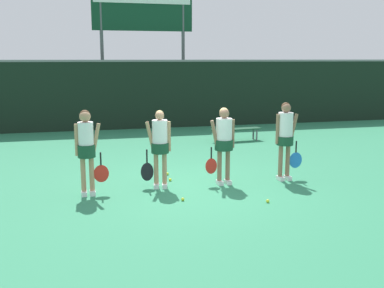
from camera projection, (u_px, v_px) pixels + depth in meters
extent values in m
plane|color=#2D7F56|center=(195.00, 186.00, 9.87)|extent=(140.00, 140.00, 0.00)
cube|color=black|center=(142.00, 96.00, 17.73)|extent=(60.00, 0.06, 2.63)
cube|color=slate|center=(141.00, 61.00, 17.47)|extent=(60.00, 0.08, 0.08)
cylinder|color=#515156|center=(102.00, 62.00, 18.57)|extent=(0.14, 0.14, 5.26)
cylinder|color=#515156|center=(183.00, 61.00, 19.38)|extent=(0.14, 0.14, 5.26)
cube|color=#0F3823|center=(143.00, 14.00, 18.61)|extent=(4.18, 0.12, 1.37)
cube|color=white|center=(143.00, 0.00, 18.44)|extent=(4.02, 0.02, 0.27)
cube|color=#19472D|center=(236.00, 129.00, 15.18)|extent=(1.77, 0.52, 0.04)
cylinder|color=slate|center=(253.00, 134.00, 15.57)|extent=(0.06, 0.06, 0.39)
cylinder|color=slate|center=(257.00, 135.00, 15.34)|extent=(0.06, 0.06, 0.39)
cylinder|color=slate|center=(215.00, 136.00, 15.10)|extent=(0.06, 0.06, 0.39)
cylinder|color=slate|center=(218.00, 137.00, 14.87)|extent=(0.06, 0.06, 0.39)
cylinder|color=tan|center=(92.00, 175.00, 9.19)|extent=(0.10, 0.10, 0.83)
cylinder|color=tan|center=(83.00, 175.00, 9.14)|extent=(0.10, 0.10, 0.83)
cube|color=white|center=(93.00, 193.00, 9.23)|extent=(0.11, 0.24, 0.09)
cube|color=white|center=(84.00, 193.00, 9.19)|extent=(0.11, 0.24, 0.09)
cylinder|color=#16422B|center=(86.00, 151.00, 9.07)|extent=(0.36, 0.36, 0.26)
cylinder|color=white|center=(86.00, 139.00, 9.02)|extent=(0.31, 0.31, 0.68)
sphere|color=tan|center=(85.00, 117.00, 8.94)|extent=(0.22, 0.22, 0.22)
sphere|color=#4C331E|center=(85.00, 115.00, 8.95)|extent=(0.21, 0.21, 0.21)
cylinder|color=tan|center=(96.00, 139.00, 9.08)|extent=(0.21, 0.08, 0.65)
cylinder|color=tan|center=(77.00, 140.00, 8.98)|extent=(0.08, 0.08, 0.65)
cylinder|color=black|center=(101.00, 159.00, 9.15)|extent=(0.03, 0.03, 0.26)
ellipsoid|color=red|center=(101.00, 174.00, 9.21)|extent=(0.31, 0.03, 0.37)
cylinder|color=tan|center=(165.00, 169.00, 9.71)|extent=(0.10, 0.10, 0.80)
cylinder|color=tan|center=(156.00, 170.00, 9.70)|extent=(0.10, 0.10, 0.80)
cube|color=white|center=(165.00, 186.00, 9.75)|extent=(0.15, 0.26, 0.09)
cube|color=white|center=(156.00, 186.00, 9.74)|extent=(0.15, 0.26, 0.09)
cylinder|color=#16422B|center=(160.00, 148.00, 9.61)|extent=(0.38, 0.38, 0.22)
cylinder|color=white|center=(160.00, 136.00, 9.57)|extent=(0.33, 0.33, 0.68)
sphere|color=tan|center=(160.00, 116.00, 9.48)|extent=(0.19, 0.19, 0.19)
sphere|color=#D8B772|center=(160.00, 114.00, 9.50)|extent=(0.17, 0.17, 0.17)
cylinder|color=tan|center=(150.00, 137.00, 9.55)|extent=(0.22, 0.11, 0.65)
cylinder|color=tan|center=(169.00, 136.00, 9.58)|extent=(0.08, 0.08, 0.64)
cylinder|color=black|center=(147.00, 156.00, 9.61)|extent=(0.03, 0.03, 0.29)
ellipsoid|color=black|center=(147.00, 172.00, 9.67)|extent=(0.28, 0.03, 0.40)
cylinder|color=#8C664C|center=(228.00, 166.00, 10.00)|extent=(0.10, 0.10, 0.81)
cylinder|color=#8C664C|center=(219.00, 167.00, 9.94)|extent=(0.10, 0.10, 0.81)
cube|color=white|center=(228.00, 182.00, 10.03)|extent=(0.12, 0.24, 0.09)
cube|color=white|center=(220.00, 183.00, 9.98)|extent=(0.12, 0.24, 0.09)
cylinder|color=#16422B|center=(224.00, 145.00, 9.88)|extent=(0.41, 0.41, 0.23)
cylinder|color=white|center=(224.00, 133.00, 9.83)|extent=(0.35, 0.35, 0.67)
sphere|color=#8C664C|center=(224.00, 113.00, 9.75)|extent=(0.22, 0.22, 0.22)
sphere|color=#D8B772|center=(224.00, 112.00, 9.76)|extent=(0.20, 0.20, 0.20)
cylinder|color=#8C664C|center=(215.00, 135.00, 9.77)|extent=(0.21, 0.08, 0.63)
cylinder|color=#8C664C|center=(233.00, 134.00, 9.89)|extent=(0.08, 0.08, 0.63)
cylinder|color=black|center=(211.00, 153.00, 9.81)|extent=(0.03, 0.03, 0.25)
ellipsoid|color=red|center=(211.00, 166.00, 9.86)|extent=(0.26, 0.03, 0.35)
cylinder|color=#8C664C|center=(288.00, 161.00, 10.35)|extent=(0.10, 0.10, 0.85)
cylinder|color=#8C664C|center=(280.00, 162.00, 10.29)|extent=(0.10, 0.10, 0.85)
cube|color=white|center=(288.00, 178.00, 10.39)|extent=(0.12, 0.25, 0.09)
cube|color=white|center=(280.00, 178.00, 10.34)|extent=(0.12, 0.25, 0.09)
cylinder|color=#16422B|center=(285.00, 140.00, 10.23)|extent=(0.38, 0.38, 0.20)
cylinder|color=white|center=(285.00, 128.00, 10.17)|extent=(0.33, 0.33, 0.71)
sphere|color=#8C664C|center=(286.00, 108.00, 10.09)|extent=(0.21, 0.21, 0.21)
sphere|color=#4C331E|center=(286.00, 107.00, 10.10)|extent=(0.19, 0.19, 0.19)
cylinder|color=#8C664C|center=(293.00, 128.00, 10.23)|extent=(0.22, 0.09, 0.68)
cylinder|color=#8C664C|center=(278.00, 129.00, 10.12)|extent=(0.08, 0.08, 0.68)
cylinder|color=black|center=(296.00, 147.00, 10.32)|extent=(0.03, 0.03, 0.27)
ellipsoid|color=blue|center=(296.00, 160.00, 10.38)|extent=(0.32, 0.03, 0.37)
sphere|color=#CCE033|center=(167.00, 174.00, 10.79)|extent=(0.07, 0.07, 0.07)
sphere|color=#CCE033|center=(170.00, 180.00, 10.27)|extent=(0.07, 0.07, 0.07)
sphere|color=#CCE033|center=(183.00, 199.00, 8.85)|extent=(0.07, 0.07, 0.07)
sphere|color=#CCE033|center=(268.00, 201.00, 8.73)|extent=(0.07, 0.07, 0.07)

